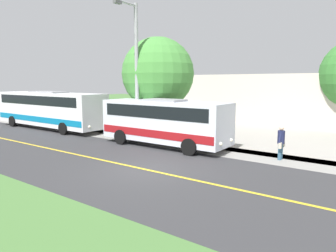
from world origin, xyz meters
The scene contains 11 objects.
ground_plane centered at (0.00, 0.00, 0.00)m, with size 120.00×120.00×0.00m, color #477238.
road_surface centered at (0.00, 0.00, 0.00)m, with size 8.00×100.00×0.01m, color #333335.
sidewalk centered at (-5.20, 0.00, 0.00)m, with size 2.40×100.00×0.01m, color gray.
parking_lot_surface centered at (-12.40, 3.00, 0.00)m, with size 14.00×36.00×0.01m, color #9E9991.
road_centre_line centered at (0.00, 0.00, 0.01)m, with size 0.16×100.00×0.00m, color gold.
shuttle_bus_front centered at (-4.48, -2.23, 1.54)m, with size 2.60×8.05×2.79m.
transit_bus_rear centered at (-4.55, -13.95, 1.67)m, with size 2.74×11.52×3.04m.
pedestrian_with_bags centered at (-5.20, 4.32, 0.89)m, with size 0.72×0.34×1.67m.
street_light_pole centered at (-4.89, -4.81, 4.73)m, with size 1.97×0.24×8.64m.
tree_curbside centered at (-7.40, -4.93, 4.36)m, with size 5.09×5.09×6.91m.
commercial_building centered at (-21.40, 0.14, 2.24)m, with size 10.00×23.86×4.47m, color beige.
Camera 1 is at (9.82, 8.25, 3.80)m, focal length 32.31 mm.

